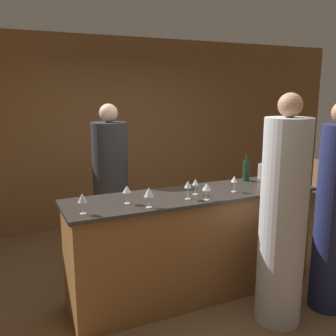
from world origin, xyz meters
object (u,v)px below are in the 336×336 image
at_px(guest_0, 283,221).
at_px(guest_1, 334,216).
at_px(bartender, 111,195).
at_px(ice_bucket, 266,171).
at_px(wine_bottle_0, 246,170).

distance_m(guest_0, guest_1, 0.57).
distance_m(bartender, ice_bucket, 1.76).
relative_size(guest_1, ice_bucket, 10.59).
xyz_separation_m(guest_0, ice_bucket, (0.55, 0.92, 0.20)).
height_order(guest_0, ice_bucket, guest_0).
relative_size(bartender, guest_0, 0.94).
height_order(bartender, guest_1, guest_1).
bearing_deg(guest_1, bartender, 134.56).
height_order(wine_bottle_0, ice_bucket, wine_bottle_0).
bearing_deg(guest_1, ice_bucket, 90.71).
bearing_deg(ice_bucket, guest_0, -121.04).
bearing_deg(guest_0, ice_bucket, 58.96).
bearing_deg(bartender, wine_bottle_0, 153.07).
bearing_deg(guest_1, guest_0, 176.58).
xyz_separation_m(guest_1, ice_bucket, (-0.01, 0.95, 0.23)).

